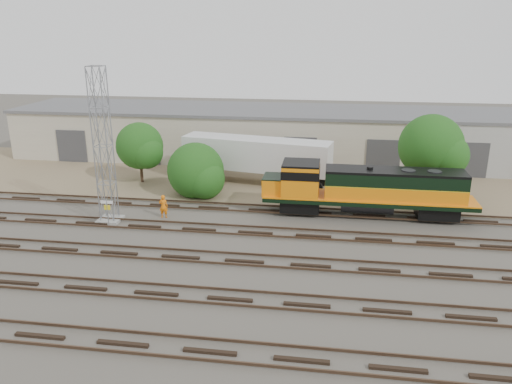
# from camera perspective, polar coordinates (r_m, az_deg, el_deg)

# --- Properties ---
(ground) EXTENTS (140.00, 140.00, 0.00)m
(ground) POSITION_cam_1_polar(r_m,az_deg,el_deg) (33.23, -0.45, -5.77)
(ground) COLOR #47423A
(ground) RESTS_ON ground
(dirt_strip) EXTENTS (80.00, 16.00, 0.02)m
(dirt_strip) POSITION_cam_1_polar(r_m,az_deg,el_deg) (47.21, 2.35, 1.58)
(dirt_strip) COLOR #726047
(dirt_strip) RESTS_ON ground
(tracks) EXTENTS (80.00, 20.40, 0.28)m
(tracks) POSITION_cam_1_polar(r_m,az_deg,el_deg) (30.52, -1.33, -7.90)
(tracks) COLOR black
(tracks) RESTS_ON ground
(warehouse) EXTENTS (58.40, 10.40, 5.30)m
(warehouse) POSITION_cam_1_polar(r_m,az_deg,el_deg) (54.28, 3.34, 6.65)
(warehouse) COLOR #BFB79F
(warehouse) RESTS_ON ground
(locomotive) EXTENTS (15.61, 2.74, 3.75)m
(locomotive) POSITION_cam_1_polar(r_m,az_deg,el_deg) (37.85, 12.31, 0.36)
(locomotive) COLOR black
(locomotive) RESTS_ON tracks
(signal_tower) EXTENTS (1.64, 1.64, 11.11)m
(signal_tower) POSITION_cam_1_polar(r_m,az_deg,el_deg) (36.80, -17.05, 4.68)
(signal_tower) COLOR gray
(signal_tower) RESTS_ON ground
(sign_post) EXTENTS (0.88, 0.07, 2.15)m
(sign_post) POSITION_cam_1_polar(r_m,az_deg,el_deg) (36.36, -16.64, -1.87)
(sign_post) COLOR gray
(sign_post) RESTS_ON ground
(worker) EXTENTS (0.68, 0.48, 1.78)m
(worker) POSITION_cam_1_polar(r_m,az_deg,el_deg) (37.79, -10.53, -1.61)
(worker) COLOR orange
(worker) RESTS_ON ground
(semi_trailer) EXTENTS (13.75, 5.14, 4.15)m
(semi_trailer) POSITION_cam_1_polar(r_m,az_deg,el_deg) (44.90, 0.40, 4.17)
(semi_trailer) COLOR silver
(semi_trailer) RESTS_ON ground
(tree_west) EXTENTS (4.44, 4.23, 5.54)m
(tree_west) POSITION_cam_1_polar(r_m,az_deg,el_deg) (46.17, -12.97, 4.98)
(tree_west) COLOR #382619
(tree_west) RESTS_ON ground
(tree_mid) EXTENTS (5.01, 4.77, 4.77)m
(tree_mid) POSITION_cam_1_polar(r_m,az_deg,el_deg) (42.07, -6.65, 2.18)
(tree_mid) COLOR #382619
(tree_mid) RESTS_ON ground
(tree_east) EXTENTS (5.45, 5.19, 7.01)m
(tree_east) POSITION_cam_1_polar(r_m,az_deg,el_deg) (42.84, 19.74, 4.69)
(tree_east) COLOR #382619
(tree_east) RESTS_ON ground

